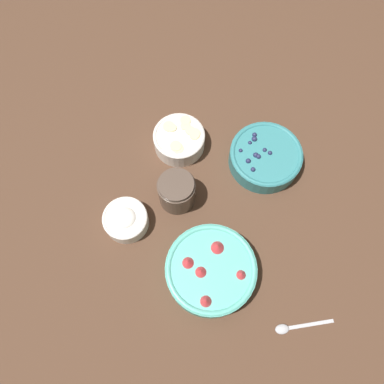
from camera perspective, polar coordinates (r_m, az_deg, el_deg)
name	(u,v)px	position (r m, az deg, el deg)	size (l,w,h in m)	color
ground_plane	(205,207)	(0.96, 2.00, -2.25)	(4.00, 4.00, 0.00)	#4C3323
bowl_strawberries	(211,270)	(0.89, 2.85, -11.80)	(0.21, 0.21, 0.08)	#56B7A8
bowl_blueberries	(265,157)	(1.00, 11.09, 5.32)	(0.19, 0.19, 0.06)	teal
bowl_bananas	(179,139)	(1.01, -1.96, 8.06)	(0.14, 0.14, 0.06)	silver
bowl_cream	(126,220)	(0.94, -10.07, -4.17)	(0.11, 0.11, 0.05)	silver
jar_chocolate	(177,192)	(0.93, -2.33, 0.03)	(0.09, 0.09, 0.09)	#4C3D33
spoon	(293,327)	(0.94, 15.14, -19.29)	(0.04, 0.14, 0.01)	#B2B2B7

